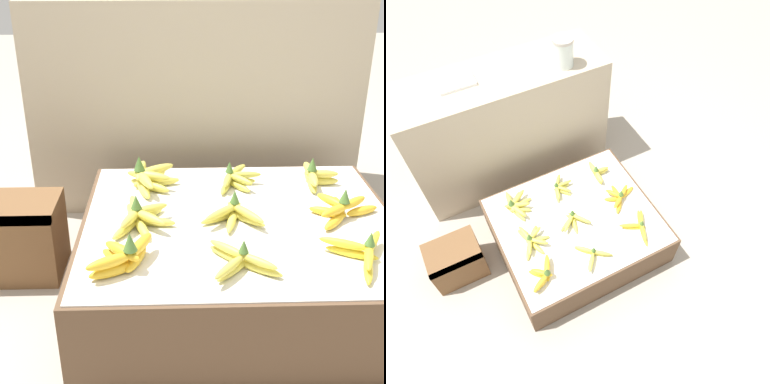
{
  "view_description": "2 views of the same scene",
  "coord_description": "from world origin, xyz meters",
  "views": [
    {
      "loc": [
        -0.19,
        -1.42,
        1.06
      ],
      "look_at": [
        -0.14,
        0.08,
        0.33
      ],
      "focal_mm": 50.0,
      "sensor_mm": 36.0,
      "label": 1
    },
    {
      "loc": [
        -0.55,
        -1.08,
        2.21
      ],
      "look_at": [
        0.08,
        0.14,
        0.33
      ],
      "focal_mm": 35.0,
      "sensor_mm": 36.0,
      "label": 2
    }
  ],
  "objects": [
    {
      "name": "banana_bunch_middle_left",
      "position": [
        -0.3,
        -0.02,
        0.3
      ],
      "size": [
        0.19,
        0.23,
        0.1
      ],
      "color": "#DBCC4C",
      "rests_on": "display_platform"
    },
    {
      "name": "glass_jar",
      "position": [
        0.28,
        0.69,
        0.93
      ],
      "size": [
        0.13,
        0.13,
        0.18
      ],
      "color": "silver",
      "rests_on": "back_vendor_table"
    },
    {
      "name": "banana_bunch_middle_midright",
      "position": [
        0.31,
        0.01,
        0.3
      ],
      "size": [
        0.22,
        0.21,
        0.1
      ],
      "color": "gold",
      "rests_on": "display_platform"
    },
    {
      "name": "banana_bunch_middle_midleft",
      "position": [
        -0.02,
        -0.01,
        0.3
      ],
      "size": [
        0.2,
        0.16,
        0.09
      ],
      "color": "#DBCC4C",
      "rests_on": "display_platform"
    },
    {
      "name": "banana_bunch_front_midright",
      "position": [
        0.3,
        -0.23,
        0.3
      ],
      "size": [
        0.19,
        0.24,
        0.09
      ],
      "color": "yellow",
      "rests_on": "display_platform"
    },
    {
      "name": "banana_bunch_back_left",
      "position": [
        -0.29,
        0.25,
        0.3
      ],
      "size": [
        0.19,
        0.25,
        0.11
      ],
      "color": "#DBCC4C",
      "rests_on": "display_platform"
    },
    {
      "name": "banana_bunch_back_midright",
      "position": [
        0.28,
        0.24,
        0.3
      ],
      "size": [
        0.12,
        0.2,
        0.1
      ],
      "color": "#DBCC4C",
      "rests_on": "display_platform"
    },
    {
      "name": "foam_tray_white",
      "position": [
        -0.35,
        0.82,
        0.85
      ],
      "size": [
        0.21,
        0.14,
        0.02
      ],
      "color": "white",
      "rests_on": "back_vendor_table"
    },
    {
      "name": "ground_plane",
      "position": [
        0.0,
        0.0,
        0.0
      ],
      "size": [
        10.0,
        10.0,
        0.0
      ],
      "primitive_type": "plane",
      "color": "#A89E8E"
    },
    {
      "name": "banana_bunch_front_midleft",
      "position": [
        -0.03,
        -0.26,
        0.3
      ],
      "size": [
        0.19,
        0.2,
        0.08
      ],
      "color": "#DBCC4C",
      "rests_on": "display_platform"
    },
    {
      "name": "back_vendor_table",
      "position": [
        -0.11,
        0.79,
        0.42
      ],
      "size": [
        1.32,
        0.43,
        0.84
      ],
      "color": "tan",
      "rests_on": "ground_plane"
    },
    {
      "name": "banana_bunch_back_midleft",
      "position": [
        0.01,
        0.25,
        0.3
      ],
      "size": [
        0.16,
        0.2,
        0.09
      ],
      "color": "gold",
      "rests_on": "display_platform"
    },
    {
      "name": "wooden_crate",
      "position": [
        -0.74,
        0.15,
        0.13
      ],
      "size": [
        0.31,
        0.23,
        0.26
      ],
      "color": "brown",
      "rests_on": "ground_plane"
    },
    {
      "name": "display_platform",
      "position": [
        0.0,
        0.0,
        0.13
      ],
      "size": [
        0.96,
        0.83,
        0.27
      ],
      "color": "brown",
      "rests_on": "ground_plane"
    },
    {
      "name": "banana_bunch_front_left",
      "position": [
        -0.33,
        -0.25,
        0.31
      ],
      "size": [
        0.17,
        0.19,
        0.11
      ],
      "color": "gold",
      "rests_on": "display_platform"
    }
  ]
}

